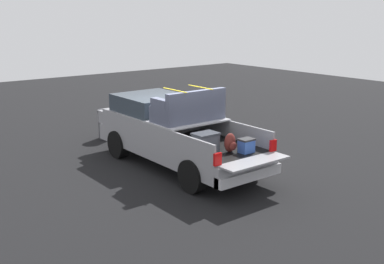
# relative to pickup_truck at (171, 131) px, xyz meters

# --- Properties ---
(ground_plane) EXTENTS (40.00, 40.00, 0.00)m
(ground_plane) POSITION_rel_pickup_truck_xyz_m (-0.36, -0.00, -0.95)
(ground_plane) COLOR black
(pickup_truck) EXTENTS (6.05, 2.06, 2.23)m
(pickup_truck) POSITION_rel_pickup_truck_xyz_m (0.00, 0.00, 0.00)
(pickup_truck) COLOR gray
(pickup_truck) RESTS_ON ground_plane
(trash_can) EXTENTS (0.60, 0.60, 0.98)m
(trash_can) POSITION_rel_pickup_truck_xyz_m (3.56, 0.10, -0.45)
(trash_can) COLOR #2D2D33
(trash_can) RESTS_ON ground_plane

